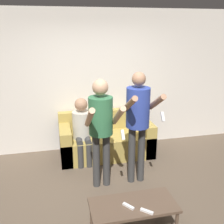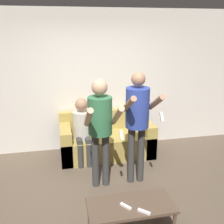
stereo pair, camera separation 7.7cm
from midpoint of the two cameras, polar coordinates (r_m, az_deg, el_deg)
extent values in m
plane|color=brown|center=(3.92, 0.21, -18.90)|extent=(14.00, 14.00, 0.00)
cube|color=silver|center=(5.12, -4.63, 6.57)|extent=(6.40, 0.06, 2.70)
cube|color=#AD9347|center=(5.06, -1.69, -7.11)|extent=(1.74, 0.79, 0.42)
cube|color=#AD9347|center=(5.20, -2.41, -1.60)|extent=(1.74, 0.16, 0.39)
cube|color=#AD9347|center=(4.94, -10.53, -6.70)|extent=(0.20, 0.79, 0.64)
cube|color=#AD9347|center=(5.21, 6.66, -5.20)|extent=(0.20, 0.79, 0.64)
cylinder|color=#383838|center=(4.04, -4.02, -10.49)|extent=(0.11, 0.11, 0.87)
cylinder|color=#383838|center=(4.06, -1.79, -10.28)|extent=(0.11, 0.11, 0.87)
cylinder|color=#337047|center=(3.77, -3.07, -0.82)|extent=(0.35, 0.35, 0.55)
sphere|color=tan|center=(3.65, -3.17, 5.43)|extent=(0.23, 0.23, 0.23)
cylinder|color=tan|center=(3.48, -5.53, -1.26)|extent=(0.08, 0.55, 0.42)
cylinder|color=tan|center=(3.55, 0.72, -0.81)|extent=(0.08, 0.55, 0.42)
cube|color=white|center=(3.38, 1.71, -5.00)|extent=(0.04, 0.10, 0.12)
cylinder|color=#383838|center=(4.13, 3.75, -9.28)|extent=(0.11, 0.11, 0.93)
cylinder|color=#383838|center=(4.18, 5.85, -9.03)|extent=(0.11, 0.11, 0.93)
cylinder|color=#2D429E|center=(3.87, 5.10, 0.98)|extent=(0.35, 0.35, 0.60)
sphere|color=#A87A5B|center=(3.77, 5.28, 7.18)|extent=(0.20, 0.20, 0.20)
cylinder|color=#A87A5B|center=(3.57, 3.28, 1.77)|extent=(0.08, 0.49, 0.34)
cylinder|color=#A87A5B|center=(3.69, 9.11, 2.12)|extent=(0.08, 0.49, 0.34)
cube|color=white|center=(3.53, 10.35, -1.00)|extent=(0.04, 0.09, 0.13)
cylinder|color=#383838|center=(4.66, -7.33, -9.58)|extent=(0.11, 0.11, 0.42)
cylinder|color=#383838|center=(4.67, -5.49, -9.43)|extent=(0.11, 0.11, 0.42)
cylinder|color=#383838|center=(4.70, -7.65, -6.11)|extent=(0.11, 0.32, 0.11)
cylinder|color=#383838|center=(4.71, -5.83, -5.97)|extent=(0.11, 0.32, 0.11)
cylinder|color=beige|center=(4.77, -7.05, -2.83)|extent=(0.33, 0.33, 0.50)
sphere|color=#A87A5B|center=(4.65, -7.23, 1.64)|extent=(0.23, 0.23, 0.23)
cube|color=brown|center=(3.25, 3.92, -19.59)|extent=(1.02, 0.48, 0.04)
cylinder|color=brown|center=(3.38, 13.18, -22.73)|extent=(0.04, 0.04, 0.35)
cylinder|color=brown|center=(3.45, -5.18, -21.21)|extent=(0.04, 0.04, 0.35)
cylinder|color=brown|center=(3.66, 10.35, -18.91)|extent=(0.04, 0.04, 0.35)
cube|color=white|center=(3.14, 6.85, -20.67)|extent=(0.13, 0.13, 0.02)
cube|color=white|center=(3.19, 2.84, -19.78)|extent=(0.12, 0.14, 0.02)
camera|label=1|loc=(0.04, -90.51, -0.17)|focal=42.00mm
camera|label=2|loc=(0.04, 89.49, 0.17)|focal=42.00mm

